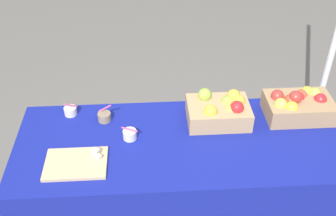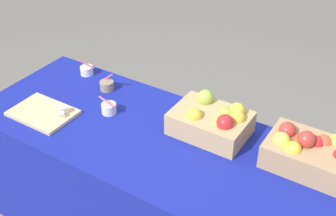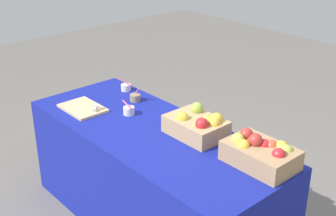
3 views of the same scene
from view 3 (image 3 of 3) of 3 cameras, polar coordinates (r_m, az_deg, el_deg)
name	(u,v)px [view 3 (image 3 of 3)]	position (r m, az deg, el deg)	size (l,w,h in m)	color
table	(152,178)	(3.16, -1.96, -8.76)	(1.90, 0.76, 0.74)	navy
apple_crate_left	(260,152)	(2.62, 11.40, -5.43)	(0.40, 0.26, 0.18)	tan
apple_crate_middle	(198,125)	(2.88, 3.76, -2.15)	(0.37, 0.26, 0.18)	tan
cutting_board_front	(83,108)	(3.32, -10.49, -0.01)	(0.33, 0.23, 0.05)	#D1B284
sample_bowl_near	(129,110)	(3.20, -4.90, -0.31)	(0.09, 0.08, 0.10)	silver
sample_bowl_mid	(135,98)	(3.41, -4.10, 1.31)	(0.09, 0.08, 0.12)	gray
sample_bowl_far	(126,87)	(3.60, -5.27, 2.59)	(0.08, 0.08, 0.11)	silver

